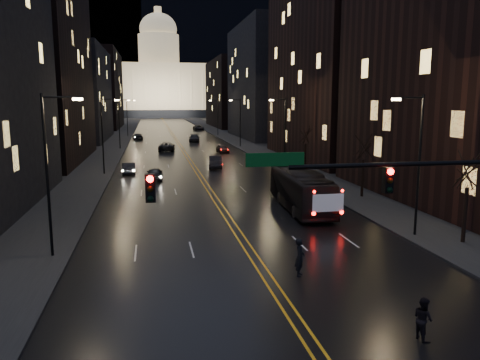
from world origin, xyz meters
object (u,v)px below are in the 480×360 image
traffic_signal (443,191)px  pedestrian_b (423,319)px  receding_car_a (215,162)px  bus (300,190)px  oncoming_car_a (155,174)px  pedestrian_a (300,257)px  oncoming_car_b (129,168)px

traffic_signal → pedestrian_b: 5.07m
receding_car_a → bus: bearing=-74.5°
traffic_signal → oncoming_car_a: bearing=107.5°
oncoming_car_a → receding_car_a: (7.84, 8.12, 0.06)m
oncoming_car_a → pedestrian_a: pedestrian_a is taller
pedestrian_a → bus: bearing=6.4°
traffic_signal → receding_car_a: size_ratio=3.63×
bus → oncoming_car_a: size_ratio=2.68×
pedestrian_b → traffic_signal: bearing=-49.6°
bus → pedestrian_b: 21.01m
receding_car_a → pedestrian_a: 38.41m
receding_car_a → pedestrian_a: (-1.02, -38.39, 0.18)m
traffic_signal → bus: size_ratio=1.52×
oncoming_car_b → traffic_signal: bearing=107.4°
oncoming_car_a → pedestrian_b: (9.28, -37.11, 0.08)m
oncoming_car_b → pedestrian_b: bearing=104.4°
oncoming_car_a → oncoming_car_b: (-2.97, 5.12, -0.01)m
oncoming_car_a → pedestrian_a: 31.03m
oncoming_car_a → pedestrian_a: size_ratio=2.19×
traffic_signal → bus: bearing=89.1°
oncoming_car_a → oncoming_car_b: bearing=-58.1°
bus → receding_car_a: (-3.57, 24.34, -0.80)m
bus → pedestrian_b: (-2.12, -20.89, -0.78)m
oncoming_car_b → pedestrian_a: size_ratio=2.22×
oncoming_car_b → receding_car_a: receding_car_a is taller
receding_car_a → pedestrian_a: size_ratio=2.46×
bus → oncoming_car_a: bus is taller
traffic_signal → receding_car_a: 43.57m
traffic_signal → pedestrian_a: 7.67m
oncoming_car_b → pedestrian_b: size_ratio=2.66×
bus → receding_car_a: bus is taller
oncoming_car_a → oncoming_car_b: size_ratio=0.99×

